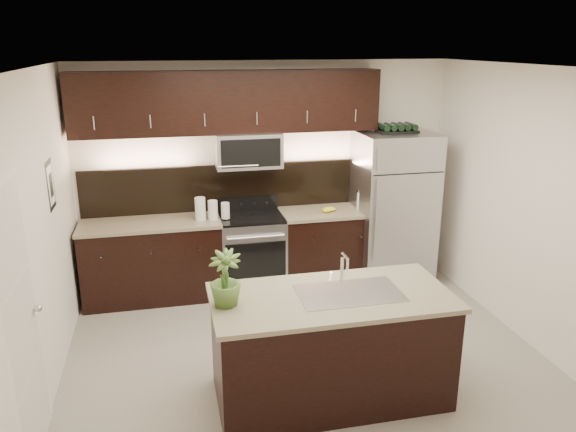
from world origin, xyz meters
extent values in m
plane|color=gray|center=(0.00, 0.00, 0.00)|extent=(4.50, 4.50, 0.00)
cube|color=silver|center=(0.00, 2.00, 1.35)|extent=(4.50, 0.02, 2.70)
cube|color=silver|center=(0.00, -2.00, 1.35)|extent=(4.50, 0.02, 2.70)
cube|color=silver|center=(-2.25, 0.00, 1.35)|extent=(0.02, 4.00, 2.70)
cube|color=silver|center=(2.25, 0.00, 1.35)|extent=(0.02, 4.00, 2.70)
cube|color=white|center=(0.00, 0.00, 2.70)|extent=(4.50, 4.00, 0.02)
cube|color=silver|center=(-2.23, -0.80, 1.01)|extent=(0.04, 0.80, 2.02)
sphere|color=silver|center=(-2.20, -0.48, 1.00)|extent=(0.06, 0.06, 0.06)
cube|color=black|center=(-2.24, 0.75, 1.65)|extent=(0.01, 0.32, 0.46)
cube|color=white|center=(-2.23, 0.75, 1.65)|extent=(0.00, 0.24, 0.36)
cube|color=black|center=(-1.42, 1.69, 0.45)|extent=(1.57, 0.62, 0.90)
cube|color=black|center=(0.71, 1.69, 0.45)|extent=(1.16, 0.62, 0.90)
cube|color=#B2B2B7|center=(-0.25, 1.69, 0.45)|extent=(0.76, 0.62, 0.90)
cube|color=black|center=(-0.25, 1.69, 0.92)|extent=(0.76, 0.60, 0.03)
cube|color=tan|center=(-1.42, 1.69, 0.92)|extent=(1.59, 0.65, 0.04)
cube|color=tan|center=(0.71, 1.69, 0.92)|extent=(1.18, 0.65, 0.04)
cube|color=black|center=(-0.46, 1.99, 1.22)|extent=(3.49, 0.02, 0.56)
cube|color=#B2B2B7|center=(-0.25, 1.80, 1.70)|extent=(0.76, 0.40, 0.40)
cube|color=black|center=(-0.46, 1.83, 2.25)|extent=(3.49, 0.33, 0.70)
cube|color=black|center=(0.05, -0.62, 0.45)|extent=(1.90, 0.90, 0.90)
cube|color=tan|center=(0.05, -0.62, 0.92)|extent=(1.96, 0.96, 0.04)
cube|color=silver|center=(0.20, -0.62, 0.95)|extent=(0.84, 0.50, 0.01)
cylinder|color=silver|center=(0.20, -0.41, 1.06)|extent=(0.03, 0.03, 0.24)
cylinder|color=silver|center=(0.20, -0.48, 1.21)|extent=(0.02, 0.14, 0.02)
cylinder|color=silver|center=(0.20, -0.55, 1.16)|extent=(0.02, 0.02, 0.10)
cube|color=#B2B2B7|center=(1.51, 1.63, 0.94)|extent=(0.90, 0.81, 1.87)
cube|color=black|center=(1.51, 1.63, 1.89)|extent=(0.46, 0.29, 0.03)
cylinder|color=black|center=(1.34, 1.63, 1.94)|extent=(0.08, 0.26, 0.08)
cylinder|color=black|center=(1.42, 1.63, 1.94)|extent=(0.08, 0.26, 0.08)
cylinder|color=black|center=(1.51, 1.63, 1.94)|extent=(0.08, 0.26, 0.08)
cylinder|color=black|center=(1.60, 1.63, 1.94)|extent=(0.08, 0.26, 0.08)
cylinder|color=black|center=(1.69, 1.63, 1.94)|extent=(0.08, 0.26, 0.08)
imported|color=#446327|center=(-0.81, -0.61, 1.16)|extent=(0.31, 0.31, 0.44)
cylinder|color=silver|center=(-0.84, 1.64, 1.07)|extent=(0.12, 0.12, 0.26)
cylinder|color=silver|center=(-0.70, 1.64, 1.05)|extent=(0.11, 0.11, 0.22)
cylinder|color=silver|center=(-0.56, 1.63, 1.03)|extent=(0.10, 0.10, 0.19)
cylinder|color=silver|center=(1.10, 1.64, 1.05)|extent=(0.11, 0.11, 0.21)
cylinder|color=silver|center=(1.10, 1.64, 1.16)|extent=(0.11, 0.11, 0.02)
cylinder|color=silver|center=(1.10, 1.64, 1.22)|extent=(0.01, 0.01, 0.08)
ellipsoid|color=yellow|center=(0.63, 1.61, 0.97)|extent=(0.22, 0.20, 0.06)
camera|label=1|loc=(-1.21, -4.58, 2.91)|focal=35.00mm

